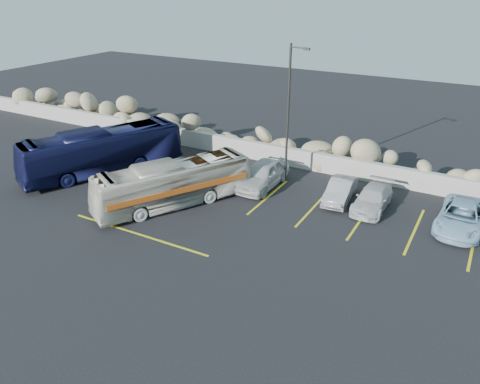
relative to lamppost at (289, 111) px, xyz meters
The scene contains 11 objects.
ground 10.73m from the lamppost, 105.05° to the right, with size 90.00×90.00×0.00m, color black.
seawall 5.14m from the lamppost, 135.63° to the left, with size 60.00×0.40×1.20m, color #9A988C.
riprap_pile 5.40m from the lamppost, 124.63° to the left, with size 54.00×2.80×2.60m, color #9C8666, non-canonical shape.
parking_lines 6.18m from the lamppost, 62.01° to the right, with size 18.16×9.36×0.01m.
lamppost is the anchor object (origin of this frame).
vintage_bus 7.69m from the lamppost, 124.46° to the right, with size 2.03×8.67×2.41m, color beige.
tour_coach 11.77m from the lamppost, 158.31° to the right, with size 2.34×10.00×2.79m, color #111338.
car_a 3.90m from the lamppost, 123.52° to the right, with size 1.80×4.46×1.52m, color beige.
car_b 5.30m from the lamppost, 15.06° to the right, with size 1.24×3.55×1.17m, color #A1A1A5.
car_c 6.71m from the lamppost, 11.25° to the right, with size 1.57×3.87×1.12m, color beige.
car_d 10.52m from the lamppost, ahead, with size 2.08×4.52×1.26m, color #9CC1DE.
Camera 1 is at (12.75, -14.42, 11.22)m, focal length 35.00 mm.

